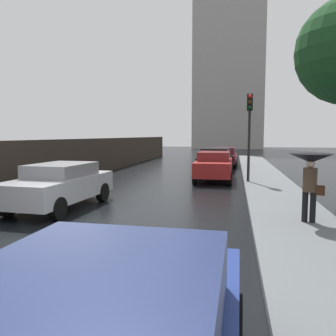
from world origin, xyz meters
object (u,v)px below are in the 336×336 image
(traffic_light, at_px, (249,121))
(car_maroon_far_ahead, at_px, (224,157))
(car_silver_near_kerb, at_px, (60,185))
(pedestrian_with_umbrella_near, at_px, (311,167))
(car_black_far_lane, at_px, (215,160))
(car_red_behind_camera, at_px, (214,165))

(traffic_light, bearing_deg, car_maroon_far_ahead, 99.14)
(car_silver_near_kerb, height_order, pedestrian_with_umbrella_near, pedestrian_with_umbrella_near)
(car_maroon_far_ahead, distance_m, pedestrian_with_umbrella_near, 16.30)
(pedestrian_with_umbrella_near, relative_size, traffic_light, 0.42)
(car_black_far_lane, bearing_deg, traffic_light, -66.49)
(car_silver_near_kerb, height_order, traffic_light, traffic_light)
(car_red_behind_camera, relative_size, car_black_far_lane, 0.97)
(traffic_light, bearing_deg, car_red_behind_camera, 150.18)
(car_silver_near_kerb, bearing_deg, car_red_behind_camera, -116.91)
(car_silver_near_kerb, xyz_separation_m, car_maroon_far_ahead, (4.53, 15.17, -0.01))
(car_silver_near_kerb, distance_m, car_black_far_lane, 12.01)
(car_red_behind_camera, height_order, car_black_far_lane, car_black_far_lane)
(car_black_far_lane, bearing_deg, pedestrian_with_umbrella_near, -72.83)
(car_silver_near_kerb, xyz_separation_m, pedestrian_with_umbrella_near, (7.13, -0.91, 0.76))
(traffic_light, bearing_deg, car_silver_near_kerb, -132.98)
(car_maroon_far_ahead, bearing_deg, pedestrian_with_umbrella_near, -78.44)
(car_maroon_far_ahead, xyz_separation_m, traffic_light, (1.41, -8.79, 2.19))
(car_maroon_far_ahead, bearing_deg, car_silver_near_kerb, -104.25)
(car_silver_near_kerb, bearing_deg, car_maroon_far_ahead, -103.04)
(car_maroon_far_ahead, height_order, car_red_behind_camera, car_red_behind_camera)
(pedestrian_with_umbrella_near, distance_m, traffic_light, 7.51)
(car_red_behind_camera, xyz_separation_m, pedestrian_with_umbrella_near, (2.82, -8.22, 0.73))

